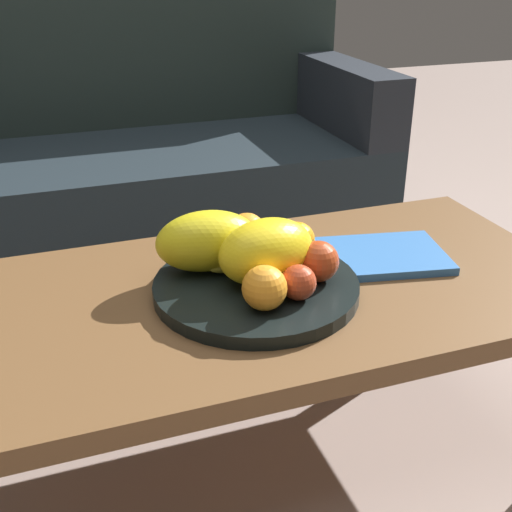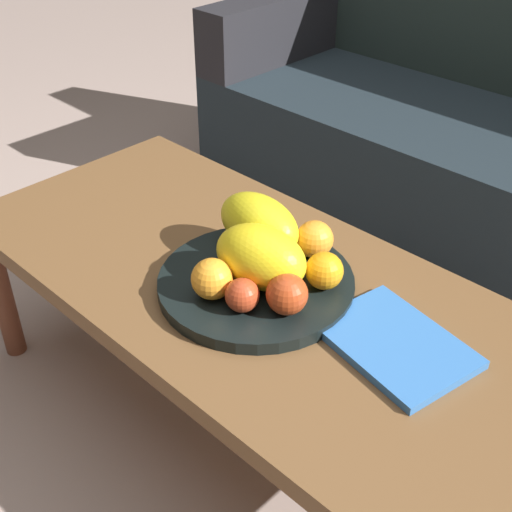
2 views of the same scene
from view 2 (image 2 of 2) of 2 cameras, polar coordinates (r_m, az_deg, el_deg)
name	(u,v)px [view 2 (image 2 of 2)]	position (r m, az deg, el deg)	size (l,w,h in m)	color
ground_plane	(252,422)	(1.59, -0.32, -13.82)	(8.00, 8.00, 0.00)	#A48D83
coffee_table	(252,296)	(1.33, -0.37, -3.42)	(1.29, 0.58, 0.41)	brown
couch	(483,143)	(2.19, 18.61, 9.05)	(1.70, 0.70, 0.90)	#1C262D
fruit_bowl	(256,283)	(1.28, 0.00, -2.30)	(0.37, 0.37, 0.03)	black
melon_large_front	(261,257)	(1.22, 0.40, -0.09)	(0.18, 0.12, 0.12)	yellow
melon_smaller_beside	(259,224)	(1.32, 0.25, 2.76)	(0.19, 0.11, 0.11)	yellow
orange_front	(212,279)	(1.21, -3.73, -1.94)	(0.08, 0.08, 0.08)	orange
orange_left	(324,271)	(1.23, 5.78, -1.24)	(0.07, 0.07, 0.07)	orange
orange_right	(315,239)	(1.32, 4.95, 1.42)	(0.07, 0.07, 0.07)	orange
apple_front	(287,294)	(1.17, 2.63, -3.24)	(0.07, 0.07, 0.07)	#B03D19
apple_left	(242,295)	(1.18, -1.17, -3.32)	(0.06, 0.06, 0.06)	#B33C1E
banana_bunch	(268,254)	(1.29, 1.02, 0.14)	(0.17, 0.14, 0.06)	yellow
magazine	(395,344)	(1.18, 11.62, -7.25)	(0.25, 0.18, 0.02)	#346FBB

